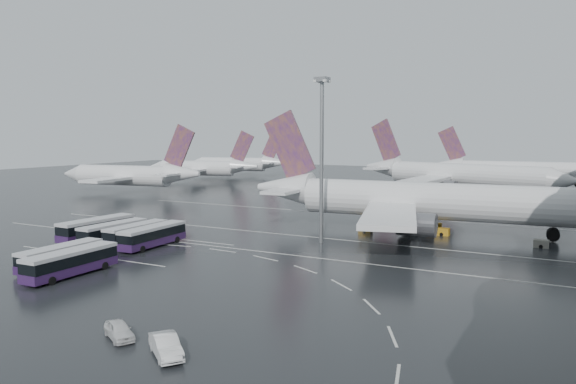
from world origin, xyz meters
The scene contains 25 objects.
ground centered at (0.00, 0.00, 0.00)m, with size 420.00×420.00×0.00m, color black.
lane_marking_near centered at (0.00, -2.00, 0.01)m, with size 120.00×0.25×0.01m, color silver.
lane_marking_mid centered at (0.00, 12.00, 0.01)m, with size 120.00×0.25×0.01m, color silver.
lane_marking_far centered at (0.00, 40.00, 0.01)m, with size 120.00×0.25×0.01m, color silver.
bus_bay_line_south centered at (-24.00, -16.00, 0.01)m, with size 28.00×0.25×0.01m, color silver.
bus_bay_line_north centered at (-24.00, 0.00, 0.01)m, with size 28.00×0.25×0.01m, color silver.
airliner_main centered at (11.77, 24.95, 5.45)m, with size 64.27×56.27×21.77m.
airliner_gate_b centered at (5.23, 90.14, 5.46)m, with size 62.01×54.97×21.82m.
airliner_gate_c centered at (16.90, 128.16, 4.96)m, with size 55.67×51.23×19.83m.
jet_remote_west centered at (-77.82, 49.23, 5.13)m, with size 45.68×36.92×19.87m.
jet_remote_mid centered at (-84.14, 92.30, 4.73)m, with size 41.82×33.91×18.32m.
jet_remote_far centered at (-87.18, 119.68, 4.76)m, with size 42.28×34.23×18.45m.
bus_row_near_a centered at (-32.67, -6.34, 1.87)m, with size 3.64×13.95×3.41m.
bus_row_near_b centered at (-28.40, -6.91, 1.70)m, with size 3.18×12.59×3.09m.
bus_row_near_c centered at (-24.56, -5.78, 1.65)m, with size 3.09×12.24×3.00m.
bus_row_near_d centered at (-20.32, -6.70, 1.75)m, with size 3.52×13.07×3.19m.
bus_row_far_b centered at (-21.34, -22.97, 1.63)m, with size 3.11×12.09×2.96m.
bus_row_far_c centered at (-17.05, -25.01, 1.74)m, with size 3.31×12.90×3.16m.
van_curve_b centered at (3.68, -37.92, 0.74)m, with size 1.76×4.37×1.49m, color silver.
van_curve_c centered at (9.68, -38.98, 0.85)m, with size 1.79×5.14×1.69m, color silver.
floodlight_mast centered at (1.16, 8.35, 16.34)m, with size 1.99×1.99×25.98m.
gse_cart_belly_a centered at (16.73, 23.92, 0.63)m, with size 2.31×1.37×1.26m, color #C5881A.
gse_cart_belly_c centered at (3.64, 21.82, 0.62)m, with size 2.28×1.35×1.24m, color #C5881A.
gse_cart_belly_d centered at (32.40, 20.58, 0.60)m, with size 2.18×1.29×1.19m, color slate.
gse_cart_belly_e centered at (14.32, 28.30, 0.65)m, with size 2.40×1.42×1.31m, color #C5881A.
Camera 1 is at (37.99, -71.73, 17.36)m, focal length 35.00 mm.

